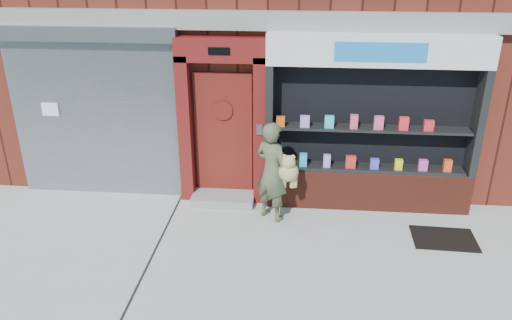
# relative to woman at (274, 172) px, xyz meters

# --- Properties ---
(ground) EXTENTS (80.00, 80.00, 0.00)m
(ground) POSITION_rel_woman_xyz_m (-0.17, -1.24, -0.85)
(ground) COLOR #9E9E99
(ground) RESTS_ON ground
(shutter_bay) EXTENTS (3.10, 0.30, 3.04)m
(shutter_bay) POSITION_rel_woman_xyz_m (-3.17, 0.69, 0.86)
(shutter_bay) COLOR gray
(shutter_bay) RESTS_ON ground
(red_door_bay) EXTENTS (1.52, 0.58, 2.90)m
(red_door_bay) POSITION_rel_woman_xyz_m (-0.92, 0.62, 0.60)
(red_door_bay) COLOR #5B110F
(red_door_bay) RESTS_ON ground
(pharmacy_bay) EXTENTS (3.50, 0.41, 3.00)m
(pharmacy_bay) POSITION_rel_woman_xyz_m (1.58, 0.57, 0.52)
(pharmacy_bay) COLOR maroon
(pharmacy_bay) RESTS_ON ground
(woman) EXTENTS (0.81, 0.69, 1.70)m
(woman) POSITION_rel_woman_xyz_m (0.00, 0.00, 0.00)
(woman) COLOR #4A5337
(woman) RESTS_ON ground
(doormat) EXTENTS (0.99, 0.71, 0.02)m
(doormat) POSITION_rel_woman_xyz_m (2.71, -0.45, -0.84)
(doormat) COLOR black
(doormat) RESTS_ON ground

